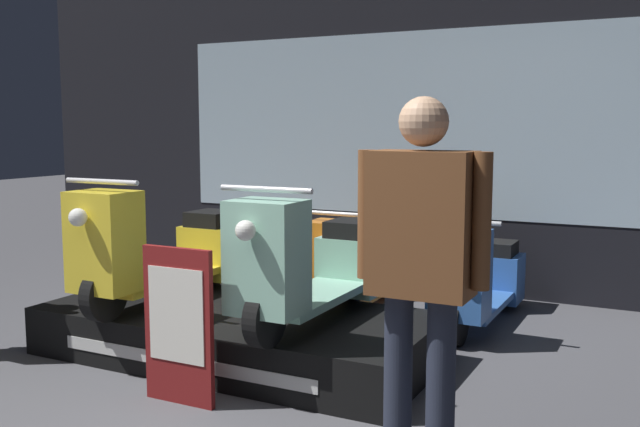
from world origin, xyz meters
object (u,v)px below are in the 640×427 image
Objects in this scene: scooter_display_right at (313,266)px; person_right_browsing at (421,252)px; scooter_display_left at (162,251)px; scooter_backrow_0 at (363,268)px; price_sign_board at (178,325)px; scooter_backrow_1 at (479,280)px.

person_right_browsing reaches higher than scooter_display_right.
person_right_browsing reaches higher than scooter_display_left.
scooter_display_left is 1.00× the size of scooter_display_right.
scooter_display_left is at bearing -119.39° from scooter_backrow_0.
price_sign_board is (-0.11, -2.31, 0.09)m from scooter_backrow_0.
scooter_display_left is 1.00× the size of scooter_backrow_1.
scooter_backrow_0 is 2.31m from price_sign_board.
person_right_browsing is (1.32, -2.42, 0.63)m from scooter_backrow_0.
scooter_display_right is 1.83× the size of price_sign_board.
scooter_backrow_1 is at bearing 0.00° from scooter_backrow_0.
scooter_backrow_0 is at bearing 118.66° from person_right_browsing.
person_right_browsing is at bearing -4.52° from price_sign_board.
scooter_backrow_1 is 0.97× the size of person_right_browsing.
scooter_backrow_1 is 2.55m from price_sign_board.
scooter_display_left is 2.40m from scooter_backrow_1.
price_sign_board is (-0.43, -0.78, -0.23)m from scooter_display_right.
scooter_display_right is at bearing 138.16° from person_right_browsing.
scooter_display_right is at bearing 0.00° from scooter_display_left.
price_sign_board is (-1.08, -2.31, 0.09)m from scooter_backrow_1.
scooter_backrow_0 is (0.86, 1.52, -0.32)m from scooter_display_left.
scooter_display_right is 1.00× the size of scooter_backrow_1.
scooter_backrow_1 reaches higher than price_sign_board.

